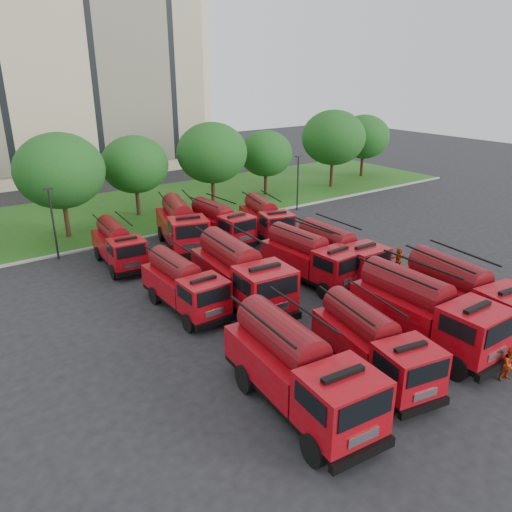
{
  "coord_description": "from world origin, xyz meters",
  "views": [
    {
      "loc": [
        -17.86,
        -17.61,
        12.85
      ],
      "look_at": [
        -1.05,
        5.72,
        1.8
      ],
      "focal_mm": 35.0,
      "sensor_mm": 36.0,
      "label": 1
    }
  ],
  "objects": [
    {
      "name": "fire_truck_0",
      "position": [
        -6.88,
        -5.15,
        1.78
      ],
      "size": [
        3.43,
        8.01,
        3.55
      ],
      "rotation": [
        0.0,
        0.0,
        -0.09
      ],
      "color": "black",
      "rests_on": "ground"
    },
    {
      "name": "firefighter_1",
      "position": [
        1.77,
        -9.1,
        0.0
      ],
      "size": [
        0.84,
        0.61,
        1.54
      ],
      "primitive_type": "imported",
      "rotation": [
        0.0,
        0.0,
        -0.3
      ],
      "color": "#A4290C",
      "rests_on": "ground"
    },
    {
      "name": "tree_2",
      "position": [
        -8.0,
        21.5,
        5.35
      ],
      "size": [
        6.72,
        6.72,
        8.22
      ],
      "color": "#382314",
      "rests_on": "ground"
    },
    {
      "name": "curb",
      "position": [
        0.0,
        17.9,
        0.07
      ],
      "size": [
        70.0,
        0.3,
        0.14
      ],
      "primitive_type": "cube",
      "color": "gray",
      "rests_on": "ground"
    },
    {
      "name": "fire_truck_2",
      "position": [
        1.23,
        -4.96,
        1.78
      ],
      "size": [
        2.94,
        7.79,
        3.53
      ],
      "rotation": [
        0.0,
        0.0,
        -0.01
      ],
      "color": "black",
      "rests_on": "ground"
    },
    {
      "name": "fire_truck_8",
      "position": [
        -6.87,
        13.67,
        1.45
      ],
      "size": [
        2.76,
        6.49,
        2.88
      ],
      "rotation": [
        0.0,
        0.0,
        -0.09
      ],
      "color": "black",
      "rests_on": "ground"
    },
    {
      "name": "tree_7",
      "position": [
        28.0,
        24.0,
        4.82
      ],
      "size": [
        6.05,
        6.05,
        7.39
      ],
      "color": "#382314",
      "rests_on": "ground"
    },
    {
      "name": "firefighter_2",
      "position": [
        4.26,
        -4.89,
        0.0
      ],
      "size": [
        0.95,
        1.27,
        1.94
      ],
      "primitive_type": "imported",
      "rotation": [
        0.0,
        0.0,
        1.28
      ],
      "color": "#A4290C",
      "rests_on": "ground"
    },
    {
      "name": "lamp_post_0",
      "position": [
        -10.0,
        17.2,
        2.9
      ],
      "size": [
        0.6,
        0.25,
        5.11
      ],
      "color": "black",
      "rests_on": "ground"
    },
    {
      "name": "fire_truck_11",
      "position": [
        4.8,
        12.54,
        1.5
      ],
      "size": [
        3.78,
        6.9,
        2.98
      ],
      "rotation": [
        0.0,
        0.0,
        -0.25
      ],
      "color": "black",
      "rests_on": "ground"
    },
    {
      "name": "fire_truck_9",
      "position": [
        -1.67,
        14.41,
        1.72
      ],
      "size": [
        4.49,
        7.92,
        3.42
      ],
      "rotation": [
        0.0,
        0.0,
        -0.27
      ],
      "color": "black",
      "rests_on": "ground"
    },
    {
      "name": "tree_3",
      "position": [
        -1.0,
        24.0,
        4.68
      ],
      "size": [
        5.88,
        5.88,
        7.19
      ],
      "color": "#382314",
      "rests_on": "ground"
    },
    {
      "name": "tree_5",
      "position": [
        13.0,
        23.5,
        4.35
      ],
      "size": [
        5.46,
        5.46,
        6.68
      ],
      "color": "#382314",
      "rests_on": "ground"
    },
    {
      "name": "fire_truck_3",
      "position": [
        4.62,
        -4.92,
        1.71
      ],
      "size": [
        3.47,
        7.74,
        3.4
      ],
      "rotation": [
        0.0,
        0.0,
        -0.12
      ],
      "color": "black",
      "rests_on": "ground"
    },
    {
      "name": "fire_truck_4",
      "position": [
        -6.41,
        5.11,
        1.5
      ],
      "size": [
        2.46,
        6.59,
        2.99
      ],
      "rotation": [
        0.0,
        0.0,
        0.01
      ],
      "color": "black",
      "rests_on": "ground"
    },
    {
      "name": "firefighter_5",
      "position": [
        8.09,
        2.05,
        0.0
      ],
      "size": [
        1.47,
        0.97,
        1.47
      ],
      "primitive_type": "imported",
      "rotation": [
        0.0,
        0.0,
        2.84
      ],
      "color": "#A4290C",
      "rests_on": "ground"
    },
    {
      "name": "firefighter_4",
      "position": [
        -6.13,
        -0.89,
        0.0
      ],
      "size": [
        1.11,
        0.9,
        1.96
      ],
      "primitive_type": "imported",
      "rotation": [
        0.0,
        0.0,
        2.81
      ],
      "color": "#A4290C",
      "rests_on": "ground"
    },
    {
      "name": "fire_truck_6",
      "position": [
        1.83,
        4.02,
        1.6
      ],
      "size": [
        2.84,
        7.11,
        3.19
      ],
      "rotation": [
        0.0,
        0.0,
        0.05
      ],
      "color": "black",
      "rests_on": "ground"
    },
    {
      "name": "fire_truck_7",
      "position": [
        3.83,
        3.56,
        1.61
      ],
      "size": [
        2.78,
        7.11,
        3.2
      ],
      "rotation": [
        0.0,
        0.0,
        -0.03
      ],
      "color": "black",
      "rests_on": "ground"
    },
    {
      "name": "lawn",
      "position": [
        0.0,
        26.0,
        0.06
      ],
      "size": [
        70.0,
        16.0,
        0.12
      ],
      "primitive_type": "cube",
      "color": "#174E15",
      "rests_on": "ground"
    },
    {
      "name": "tree_6",
      "position": [
        21.0,
        22.0,
        5.49
      ],
      "size": [
        6.89,
        6.89,
        8.42
      ],
      "color": "#382314",
      "rests_on": "ground"
    },
    {
      "name": "fire_truck_5",
      "position": [
        -3.43,
        3.95,
        1.83
      ],
      "size": [
        3.51,
        8.22,
        3.64
      ],
      "rotation": [
        0.0,
        0.0,
        -0.09
      ],
      "color": "black",
      "rests_on": "ground"
    },
    {
      "name": "apartment_building",
      "position": [
        2.0,
        47.94,
        12.5
      ],
      "size": [
        30.0,
        14.18,
        25.0
      ],
      "color": "beige",
      "rests_on": "ground"
    },
    {
      "name": "tree_4",
      "position": [
        6.0,
        22.5,
        5.22
      ],
      "size": [
        6.55,
        6.55,
        8.01
      ],
      "color": "#382314",
      "rests_on": "ground"
    },
    {
      "name": "lamp_post_1",
      "position": [
        12.0,
        17.2,
        2.9
      ],
      "size": [
        0.6,
        0.25,
        5.11
      ],
      "color": "black",
      "rests_on": "ground"
    },
    {
      "name": "fire_truck_10",
      "position": [
        1.28,
        13.71,
        1.52
      ],
      "size": [
        2.66,
        6.72,
        3.02
      ],
      "rotation": [
        0.0,
        0.0,
        0.04
      ],
      "color": "black",
      "rests_on": "ground"
    },
    {
      "name": "ground",
      "position": [
        0.0,
        0.0,
        0.0
      ],
      "size": [
        140.0,
        140.0,
        0.0
      ],
      "primitive_type": "plane",
      "color": "black",
      "rests_on": "ground"
    },
    {
      "name": "fire_truck_1",
      "position": [
        -2.78,
        -5.34,
        1.55
      ],
      "size": [
        3.57,
        7.06,
        3.07
      ],
      "rotation": [
        0.0,
        0.0,
        -0.19
      ],
      "color": "black",
      "rests_on": "ground"
    }
  ]
}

